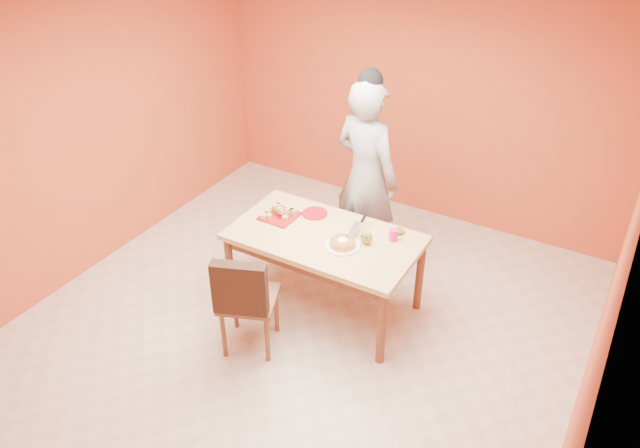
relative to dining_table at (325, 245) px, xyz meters
The scene contains 17 objects.
floor 0.82m from the dining_table, 94.11° to the right, with size 5.00×5.00×0.00m, color beige.
ceiling 2.09m from the dining_table, 94.11° to the right, with size 5.00×5.00×0.00m, color white.
wall_back 2.13m from the dining_table, 90.97° to the left, with size 4.50×4.50×0.00m, color #CE482F.
wall_left 2.43m from the dining_table, 168.17° to the right, with size 5.00×5.00×0.00m, color #CE482F.
wall_right 2.37m from the dining_table, 12.19° to the right, with size 5.00×5.00×0.00m, color #CE482F.
dining_table is the anchor object (origin of this frame).
dining_chair 0.82m from the dining_table, 110.49° to the right, with size 0.59×0.66×0.97m.
pastry_pile 0.52m from the dining_table, behind, with size 0.27×0.27×0.09m, color tan, non-canonical shape.
person 0.84m from the dining_table, 90.75° to the left, with size 0.69×0.45×1.90m, color gray.
pastry_platter 0.51m from the dining_table, behind, with size 0.30×0.30×0.02m, color maroon.
red_dinner_plate 0.37m from the dining_table, 133.95° to the left, with size 0.23×0.23×0.01m, color maroon.
white_cake_plate 0.24m from the dining_table, 18.16° to the right, with size 0.30×0.30×0.01m, color silver.
sponge_cake 0.25m from the dining_table, 18.16° to the right, with size 0.21×0.21×0.05m, color orange.
cake_server 0.29m from the dining_table, 27.11° to the left, with size 0.05×0.26×0.01m, color white.
egg_ornament 0.40m from the dining_table, 10.27° to the left, with size 0.10×0.08×0.13m, color olive.
magenta_glass 0.59m from the dining_table, 23.16° to the left, with size 0.07×0.07×0.10m, color #CE1E79.
checker_tin 0.64m from the dining_table, 33.54° to the left, with size 0.09×0.09×0.03m, color #37220F.
Camera 1 is at (2.20, -3.35, 3.68)m, focal length 35.00 mm.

